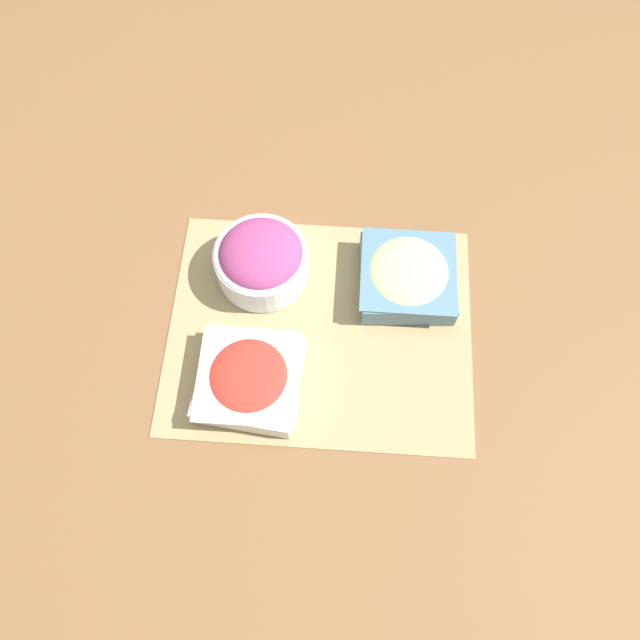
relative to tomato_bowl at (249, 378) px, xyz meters
name	(u,v)px	position (x,y,z in m)	size (l,w,h in m)	color
ground_plane	(320,329)	(-0.10, -0.10, -0.03)	(3.00, 3.00, 0.00)	brown
placemat	(320,328)	(-0.10, -0.10, -0.03)	(0.49, 0.39, 0.00)	#937F56
tomato_bowl	(249,378)	(0.00, 0.00, 0.00)	(0.17, 0.17, 0.05)	white
cucumber_bowl	(407,276)	(-0.24, -0.19, 0.00)	(0.16, 0.16, 0.06)	slate
onion_bowl	(261,259)	(0.00, -0.20, 0.02)	(0.15, 0.15, 0.09)	silver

